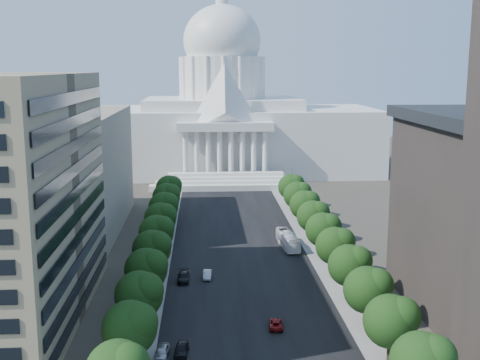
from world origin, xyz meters
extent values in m
cube|color=black|center=(0.00, 90.00, 0.00)|extent=(30.00, 260.00, 0.01)
cube|color=gray|center=(-19.00, 90.00, 0.00)|extent=(8.00, 260.00, 0.02)
cube|color=gray|center=(19.00, 90.00, 0.00)|extent=(8.00, 260.00, 0.02)
cube|color=white|center=(0.00, 185.00, 12.50)|extent=(120.00, 50.00, 25.00)
cube|color=white|center=(0.00, 185.00, 27.00)|extent=(60.00, 40.00, 4.00)
cube|color=white|center=(0.00, 158.00, 20.50)|extent=(34.00, 8.00, 3.00)
cylinder|color=white|center=(0.00, 185.00, 37.00)|extent=(32.00, 32.00, 16.00)
ellipsoid|color=white|center=(0.00, 185.00, 51.00)|extent=(30.00, 30.00, 27.60)
cylinder|color=white|center=(0.00, 185.00, 64.00)|extent=(4.80, 4.80, 7.00)
cube|color=gray|center=(-48.00, 100.00, 15.00)|extent=(38.00, 52.00, 30.00)
cylinder|color=#33261C|center=(-18.00, 24.00, 1.47)|extent=(0.56, 0.56, 2.94)
sphere|color=black|center=(-18.00, 24.00, 6.17)|extent=(7.60, 7.60, 7.60)
sphere|color=black|center=(-16.67, 23.24, 7.31)|extent=(5.32, 5.32, 5.32)
cylinder|color=#33261C|center=(-18.00, 36.00, 1.47)|extent=(0.56, 0.56, 2.94)
sphere|color=black|center=(-18.00, 36.00, 6.17)|extent=(7.60, 7.60, 7.60)
sphere|color=black|center=(-16.67, 35.24, 7.31)|extent=(5.32, 5.32, 5.32)
cylinder|color=#33261C|center=(-18.00, 48.00, 1.47)|extent=(0.56, 0.56, 2.94)
sphere|color=black|center=(-18.00, 48.00, 6.17)|extent=(7.60, 7.60, 7.60)
sphere|color=black|center=(-16.67, 47.24, 7.31)|extent=(5.32, 5.32, 5.32)
cylinder|color=#33261C|center=(-18.00, 60.00, 1.47)|extent=(0.56, 0.56, 2.94)
sphere|color=black|center=(-18.00, 60.00, 6.17)|extent=(7.60, 7.60, 7.60)
sphere|color=black|center=(-16.67, 59.24, 7.31)|extent=(5.32, 5.32, 5.32)
cylinder|color=#33261C|center=(-18.00, 72.00, 1.47)|extent=(0.56, 0.56, 2.94)
sphere|color=black|center=(-18.00, 72.00, 6.17)|extent=(7.60, 7.60, 7.60)
sphere|color=black|center=(-16.67, 71.24, 7.31)|extent=(5.32, 5.32, 5.32)
cylinder|color=#33261C|center=(-18.00, 84.00, 1.47)|extent=(0.56, 0.56, 2.94)
sphere|color=black|center=(-18.00, 84.00, 6.17)|extent=(7.60, 7.60, 7.60)
sphere|color=black|center=(-16.67, 83.24, 7.31)|extent=(5.32, 5.32, 5.32)
cylinder|color=#33261C|center=(-18.00, 96.00, 1.47)|extent=(0.56, 0.56, 2.94)
sphere|color=black|center=(-18.00, 96.00, 6.17)|extent=(7.60, 7.60, 7.60)
sphere|color=black|center=(-16.67, 95.24, 7.31)|extent=(5.32, 5.32, 5.32)
cylinder|color=#33261C|center=(-18.00, 108.00, 1.47)|extent=(0.56, 0.56, 2.94)
sphere|color=black|center=(-18.00, 108.00, 6.17)|extent=(7.60, 7.60, 7.60)
sphere|color=black|center=(-16.67, 107.24, 7.31)|extent=(5.32, 5.32, 5.32)
cylinder|color=#33261C|center=(-18.00, 120.00, 1.47)|extent=(0.56, 0.56, 2.94)
sphere|color=black|center=(-18.00, 120.00, 6.17)|extent=(7.60, 7.60, 7.60)
sphere|color=black|center=(-16.67, 119.24, 7.31)|extent=(5.32, 5.32, 5.32)
sphere|color=black|center=(19.33, 11.24, 7.31)|extent=(5.32, 5.32, 5.32)
cylinder|color=#33261C|center=(18.00, 24.00, 1.47)|extent=(0.56, 0.56, 2.94)
sphere|color=black|center=(18.00, 24.00, 6.17)|extent=(7.60, 7.60, 7.60)
sphere|color=black|center=(19.33, 23.24, 7.31)|extent=(5.32, 5.32, 5.32)
cylinder|color=#33261C|center=(18.00, 36.00, 1.47)|extent=(0.56, 0.56, 2.94)
sphere|color=black|center=(18.00, 36.00, 6.17)|extent=(7.60, 7.60, 7.60)
sphere|color=black|center=(19.33, 35.24, 7.31)|extent=(5.32, 5.32, 5.32)
cylinder|color=#33261C|center=(18.00, 48.00, 1.47)|extent=(0.56, 0.56, 2.94)
sphere|color=black|center=(18.00, 48.00, 6.17)|extent=(7.60, 7.60, 7.60)
sphere|color=black|center=(19.33, 47.24, 7.31)|extent=(5.32, 5.32, 5.32)
cylinder|color=#33261C|center=(18.00, 60.00, 1.47)|extent=(0.56, 0.56, 2.94)
sphere|color=black|center=(18.00, 60.00, 6.17)|extent=(7.60, 7.60, 7.60)
sphere|color=black|center=(19.33, 59.24, 7.31)|extent=(5.32, 5.32, 5.32)
cylinder|color=#33261C|center=(18.00, 72.00, 1.47)|extent=(0.56, 0.56, 2.94)
sphere|color=black|center=(18.00, 72.00, 6.17)|extent=(7.60, 7.60, 7.60)
sphere|color=black|center=(19.33, 71.24, 7.31)|extent=(5.32, 5.32, 5.32)
cylinder|color=#33261C|center=(18.00, 84.00, 1.47)|extent=(0.56, 0.56, 2.94)
sphere|color=black|center=(18.00, 84.00, 6.17)|extent=(7.60, 7.60, 7.60)
sphere|color=black|center=(19.33, 83.24, 7.31)|extent=(5.32, 5.32, 5.32)
cylinder|color=#33261C|center=(18.00, 96.00, 1.47)|extent=(0.56, 0.56, 2.94)
sphere|color=black|center=(18.00, 96.00, 6.17)|extent=(7.60, 7.60, 7.60)
sphere|color=black|center=(19.33, 95.24, 7.31)|extent=(5.32, 5.32, 5.32)
cylinder|color=#33261C|center=(18.00, 108.00, 1.47)|extent=(0.56, 0.56, 2.94)
sphere|color=black|center=(18.00, 108.00, 6.17)|extent=(7.60, 7.60, 7.60)
sphere|color=black|center=(19.33, 107.24, 7.31)|extent=(5.32, 5.32, 5.32)
cylinder|color=#33261C|center=(18.00, 120.00, 1.47)|extent=(0.56, 0.56, 2.94)
sphere|color=black|center=(18.00, 120.00, 6.17)|extent=(7.60, 7.60, 7.60)
sphere|color=black|center=(19.33, 119.24, 7.31)|extent=(5.32, 5.32, 5.32)
cylinder|color=gray|center=(19.30, 10.00, 8.80)|extent=(2.40, 0.14, 0.14)
sphere|color=gray|center=(18.20, 10.00, 8.70)|extent=(0.44, 0.44, 0.44)
cylinder|color=gray|center=(20.50, 35.00, 4.50)|extent=(0.18, 0.18, 9.00)
cylinder|color=gray|center=(19.30, 35.00, 8.80)|extent=(2.40, 0.14, 0.14)
sphere|color=gray|center=(18.20, 35.00, 8.70)|extent=(0.44, 0.44, 0.44)
cylinder|color=gray|center=(20.50, 60.00, 4.50)|extent=(0.18, 0.18, 9.00)
cylinder|color=gray|center=(19.30, 60.00, 8.80)|extent=(2.40, 0.14, 0.14)
sphere|color=gray|center=(18.20, 60.00, 8.70)|extent=(0.44, 0.44, 0.44)
cylinder|color=gray|center=(20.50, 85.00, 4.50)|extent=(0.18, 0.18, 9.00)
cylinder|color=gray|center=(19.30, 85.00, 8.80)|extent=(2.40, 0.14, 0.14)
sphere|color=gray|center=(18.20, 85.00, 8.70)|extent=(0.44, 0.44, 0.44)
cylinder|color=gray|center=(20.50, 110.00, 4.50)|extent=(0.18, 0.18, 9.00)
cylinder|color=gray|center=(19.30, 110.00, 8.80)|extent=(2.40, 0.14, 0.14)
sphere|color=gray|center=(18.20, 110.00, 8.70)|extent=(0.44, 0.44, 0.44)
cylinder|color=gray|center=(20.50, 135.00, 4.50)|extent=(0.18, 0.18, 9.00)
cylinder|color=gray|center=(19.30, 135.00, 8.80)|extent=(2.40, 0.14, 0.14)
sphere|color=gray|center=(18.20, 135.00, 8.70)|extent=(0.44, 0.44, 0.44)
imported|color=black|center=(-11.24, 28.16, 0.81)|extent=(2.31, 4.88, 1.61)
imported|color=#9B9DA2|center=(-7.22, 59.99, 0.76)|extent=(1.81, 4.66, 1.51)
imported|color=maroon|center=(3.54, 36.36, 0.66)|extent=(2.64, 4.92, 1.31)
imported|color=black|center=(-11.87, 58.55, 0.82)|extent=(2.32, 5.69, 1.65)
imported|color=#97999E|center=(-14.00, 27.49, 0.81)|extent=(2.29, 4.89, 1.62)
imported|color=white|center=(11.48, 79.39, 1.79)|extent=(4.15, 13.10, 3.59)
camera|label=1|loc=(-7.74, -53.14, 40.96)|focal=45.00mm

